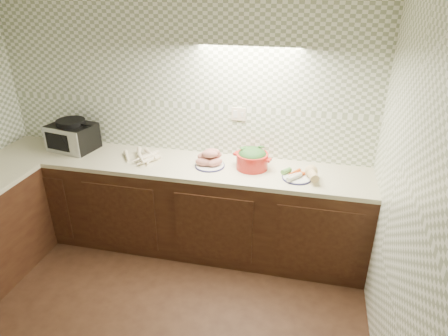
% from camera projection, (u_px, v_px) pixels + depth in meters
% --- Properties ---
extents(room, '(3.60, 3.60, 2.60)m').
position_uv_depth(room, '(71.00, 155.00, 2.08)').
color(room, black).
rests_on(room, ground).
extents(counter, '(3.60, 3.60, 0.90)m').
position_uv_depth(counter, '(67.00, 244.00, 3.32)').
color(counter, black).
rests_on(counter, ground).
extents(toaster_oven, '(0.48, 0.40, 0.30)m').
position_uv_depth(toaster_oven, '(72.00, 136.00, 3.94)').
color(toaster_oven, black).
rests_on(toaster_oven, counter).
extents(parsnip_pile, '(0.32, 0.37, 0.08)m').
position_uv_depth(parsnip_pile, '(137.00, 156.00, 3.77)').
color(parsnip_pile, beige).
rests_on(parsnip_pile, counter).
extents(sweet_potato_plate, '(0.27, 0.27, 0.16)m').
position_uv_depth(sweet_potato_plate, '(210.00, 159.00, 3.62)').
color(sweet_potato_plate, '#1C1A47').
rests_on(sweet_potato_plate, counter).
extents(onion_bowl, '(0.14, 0.14, 0.11)m').
position_uv_depth(onion_bowl, '(209.00, 156.00, 3.74)').
color(onion_bowl, black).
rests_on(onion_bowl, counter).
extents(dutch_oven, '(0.36, 0.35, 0.20)m').
position_uv_depth(dutch_oven, '(252.00, 158.00, 3.56)').
color(dutch_oven, '#B21F17').
rests_on(dutch_oven, counter).
extents(veg_plate, '(0.33, 0.28, 0.12)m').
position_uv_depth(veg_plate, '(303.00, 174.00, 3.41)').
color(veg_plate, '#1C1A47').
rests_on(veg_plate, counter).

